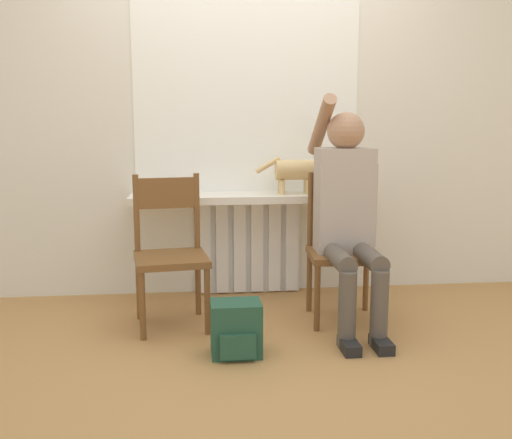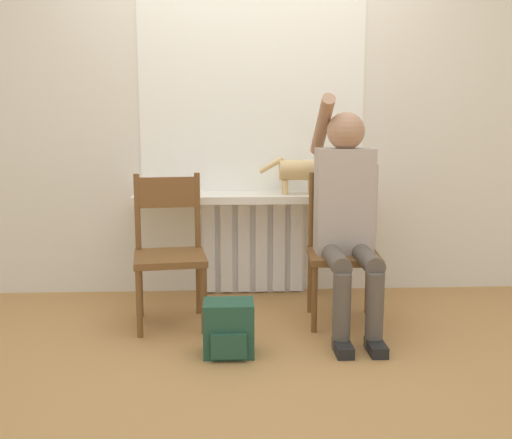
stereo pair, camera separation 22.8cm
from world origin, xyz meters
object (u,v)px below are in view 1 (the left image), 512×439
Objects in this scene: person at (348,209)px; backpack at (236,329)px; cat at (296,171)px; chair_right at (342,247)px; chair_left at (170,251)px.

backpack is (-0.70, -0.42, -0.57)m from person.
cat reaches higher than backpack.
chair_right is 0.68m from cat.
cat is at bearing 22.29° from chair_left.
chair_left is 1.00× the size of chair_right.
chair_right is 0.28m from person.
chair_left is 0.71m from backpack.
person reaches higher than backpack.
backpack is at bearing -138.85° from chair_right.
cat is (0.85, 0.49, 0.43)m from chair_left.
chair_left is 3.13× the size of backpack.
person is (1.06, -0.11, 0.25)m from chair_left.
cat reaches higher than chair_left.
person is at bearing -13.56° from chair_left.
person is 0.66m from cat.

